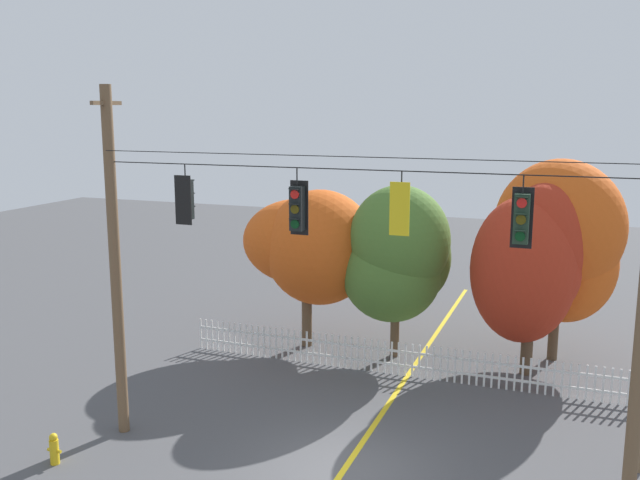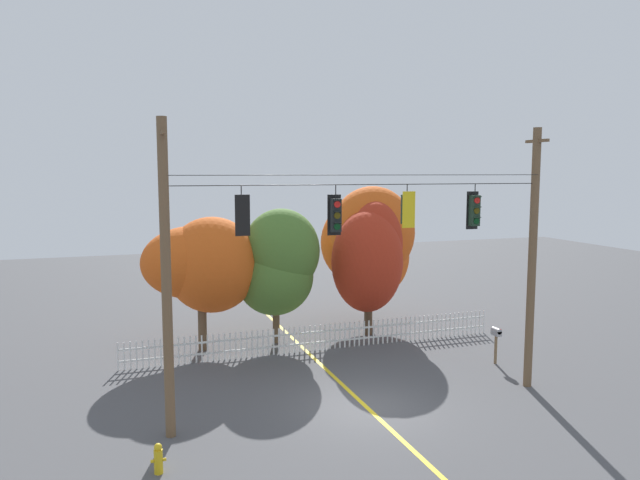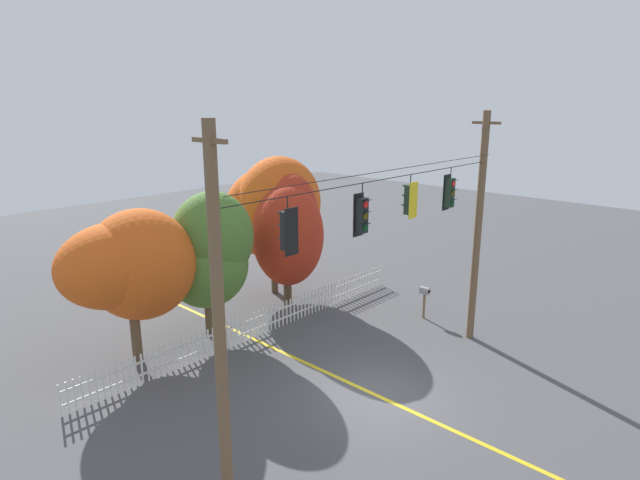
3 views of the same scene
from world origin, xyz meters
The scene contains 13 objects.
ground centered at (0.00, 0.00, 0.00)m, with size 80.00×80.00×0.00m, color #4C4C4F.
lane_centerline_stripe centered at (0.00, 0.00, 0.00)m, with size 0.16×36.00×0.01m, color gold.
signal_support_span centered at (0.00, 0.00, 4.59)m, with size 12.56×1.10×9.01m.
traffic_signal_westbound_side centered at (-3.99, -0.01, 6.30)m, with size 0.43×0.38×1.43m.
traffic_signal_northbound_secondary centered at (-1.12, 0.01, 6.22)m, with size 0.43×0.38×1.54m.
traffic_signal_southbound_primary centered at (1.28, -0.01, 6.35)m, with size 0.43×0.38×1.36m.
traffic_signal_eastbound_side centered at (3.76, 0.01, 6.26)m, with size 0.43×0.38×1.50m.
white_picket_fence centered at (0.60, 6.43, 0.55)m, with size 16.31×0.06×1.09m.
autumn_maple_near_fence centered at (-3.97, 8.18, 3.68)m, with size 4.90×3.88×5.66m.
autumn_maple_mid centered at (-0.74, 7.93, 3.57)m, with size 3.65×3.23×5.97m.
autumn_oak_far_east centered at (3.45, 7.77, 3.63)m, with size 3.44×3.21×6.20m.
autumn_maple_far_west centered at (4.24, 9.59, 4.16)m, with size 4.29×4.55×6.86m.
roadside_mailbox centered at (6.56, 2.45, 1.18)m, with size 0.25×0.44×1.45m.
Camera 3 is at (-12.54, -9.00, 9.33)m, focal length 29.60 mm.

